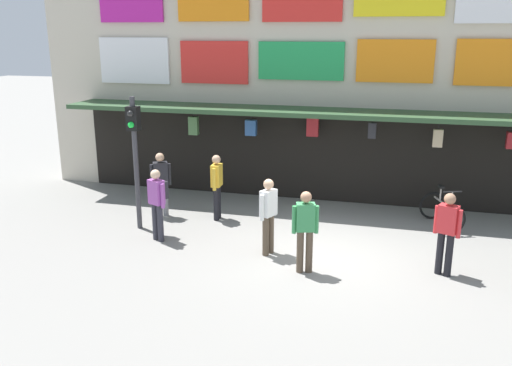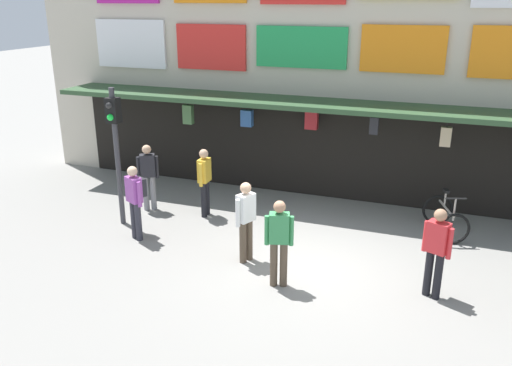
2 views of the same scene
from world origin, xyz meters
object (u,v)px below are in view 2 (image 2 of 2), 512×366
at_px(traffic_light_near, 115,135).
at_px(pedestrian_in_yellow, 279,239).
at_px(pedestrian_in_purple, 205,179).
at_px(pedestrian_in_blue, 135,197).
at_px(pedestrian_in_white, 148,174).
at_px(bicycle_parked, 445,218).
at_px(pedestrian_in_red, 437,246).
at_px(pedestrian_in_green, 246,218).

height_order(traffic_light_near, pedestrian_in_yellow, traffic_light_near).
distance_m(pedestrian_in_purple, pedestrian_in_blue, 1.90).
height_order(pedestrian_in_purple, pedestrian_in_white, same).
relative_size(bicycle_parked, pedestrian_in_red, 0.79).
relative_size(traffic_light_near, pedestrian_in_purple, 1.90).
xyz_separation_m(traffic_light_near, pedestrian_in_white, (0.17, 0.97, -1.19)).
relative_size(bicycle_parked, pedestrian_in_white, 0.79).
height_order(bicycle_parked, pedestrian_in_blue, pedestrian_in_blue).
relative_size(traffic_light_near, pedestrian_in_green, 1.90).
height_order(traffic_light_near, bicycle_parked, traffic_light_near).
relative_size(traffic_light_near, pedestrian_in_yellow, 1.90).
distance_m(traffic_light_near, pedestrian_in_purple, 2.31).
distance_m(pedestrian_in_white, pedestrian_in_yellow, 4.81).
bearing_deg(pedestrian_in_blue, pedestrian_in_red, -2.29).
bearing_deg(pedestrian_in_red, pedestrian_in_yellow, -167.39).
bearing_deg(pedestrian_in_red, pedestrian_in_white, 165.16).
height_order(bicycle_parked, pedestrian_in_purple, pedestrian_in_purple).
bearing_deg(traffic_light_near, pedestrian_in_white, 80.07).
relative_size(bicycle_parked, pedestrian_in_green, 0.79).
bearing_deg(pedestrian_in_green, pedestrian_in_red, -1.52).
relative_size(traffic_light_near, pedestrian_in_blue, 1.90).
xyz_separation_m(pedestrian_in_purple, pedestrian_in_yellow, (2.69, -2.55, 0.00)).
relative_size(bicycle_parked, pedestrian_in_blue, 0.79).
relative_size(bicycle_parked, pedestrian_in_purple, 0.79).
relative_size(traffic_light_near, pedestrian_in_white, 1.90).
xyz_separation_m(pedestrian_in_red, pedestrian_in_green, (-3.59, 0.10, -0.04)).
relative_size(pedestrian_in_white, pedestrian_in_green, 1.00).
height_order(pedestrian_in_blue, pedestrian_in_white, same).
distance_m(pedestrian_in_blue, pedestrian_in_green, 2.62).
bearing_deg(pedestrian_in_purple, pedestrian_in_yellow, -43.44).
bearing_deg(pedestrian_in_white, pedestrian_in_red, -14.84).
bearing_deg(pedestrian_in_green, pedestrian_in_yellow, -37.40).
bearing_deg(traffic_light_near, pedestrian_in_purple, 34.04).
relative_size(pedestrian_in_purple, pedestrian_in_red, 1.00).
relative_size(pedestrian_in_blue, pedestrian_in_white, 1.00).
xyz_separation_m(traffic_light_near, pedestrian_in_red, (7.01, -0.85, -1.16)).
xyz_separation_m(pedestrian_in_blue, pedestrian_in_green, (2.62, -0.15, -0.04)).
relative_size(pedestrian_in_yellow, pedestrian_in_green, 1.00).
height_order(pedestrian_in_blue, pedestrian_in_green, same).
distance_m(pedestrian_in_blue, pedestrian_in_white, 1.69).
bearing_deg(pedestrian_in_white, bicycle_parked, 8.35).
height_order(pedestrian_in_white, pedestrian_in_yellow, same).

